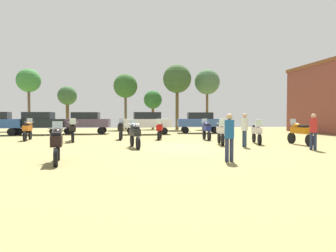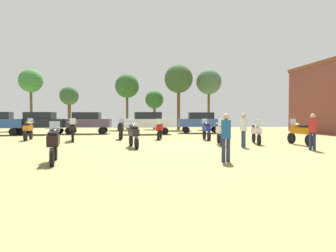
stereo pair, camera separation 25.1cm
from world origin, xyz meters
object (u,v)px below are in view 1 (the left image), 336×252
motorcycle_3 (221,132)px  tree_5 (125,86)px  motorcycle_2 (121,129)px  person_1 (313,129)px  tree_6 (207,82)px  motorcycle_10 (73,130)px  tree_3 (177,79)px  motorcycle_7 (257,132)px  tree_1 (29,81)px  car_2 (86,121)px  motorcycle_5 (160,129)px  car_3 (147,121)px  car_5 (39,121)px  person_3 (229,134)px  motorcycle_4 (135,134)px  car_1 (200,121)px  tree_2 (153,100)px  motorcycle_1 (28,130)px  motorcycle_6 (300,132)px  person_2 (245,127)px  motorcycle_9 (57,143)px  tree_4 (67,96)px  motorcycle_11 (206,129)px

motorcycle_3 → tree_5: (-5.42, 19.77, 4.58)m
motorcycle_2 → person_1: person_1 is taller
motorcycle_2 → tree_6: 19.29m
motorcycle_10 → tree_3: size_ratio=0.27×
tree_5 → tree_6: size_ratio=0.89×
motorcycle_7 → tree_1: (-18.86, 19.31, 5.01)m
car_2 → tree_5: size_ratio=0.65×
motorcycle_5 → car_3: 5.68m
motorcycle_2 → tree_6: tree_6 is taller
tree_6 → tree_1: bearing=-179.5°
motorcycle_7 → tree_3: tree_3 is taller
car_5 → person_3: (11.27, -16.85, -0.16)m
motorcycle_4 → motorcycle_10: motorcycle_10 is taller
car_2 → car_5: size_ratio=1.00×
person_1 → person_3: (-5.25, -2.73, -0.02)m
car_5 → tree_3: 17.05m
car_1 → person_1: (1.76, -14.48, -0.14)m
car_2 → tree_2: 11.70m
motorcycle_10 → motorcycle_1: bearing=-34.3°
motorcycle_3 → tree_5: tree_5 is taller
person_1 → tree_5: tree_5 is taller
motorcycle_6 → tree_5: bearing=112.4°
car_1 → tree_6: tree_6 is taller
motorcycle_5 → person_2: bearing=135.7°
tree_2 → motorcycle_10: bearing=-111.9°
motorcycle_6 → motorcycle_7: (-2.14, 1.00, -0.02)m
motorcycle_1 → motorcycle_9: (4.18, -10.05, -0.02)m
motorcycle_6 → motorcycle_7: bearing=151.6°
motorcycle_3 → car_5: size_ratio=0.49×
motorcycle_2 → car_2: bearing=118.8°
tree_1 → tree_6: bearing=0.5°
motorcycle_9 → person_1: 11.50m
tree_1 → tree_2: bearing=3.3°
car_5 → tree_6: 20.60m
car_2 → person_3: 18.86m
car_5 → tree_4: (0.61, 9.48, 2.87)m
motorcycle_11 → car_2: size_ratio=0.48×
tree_3 → person_2: bearing=-90.4°
tree_6 → motorcycle_2: bearing=-125.2°
car_5 → person_2: (13.83, -12.30, -0.13)m
person_2 → tree_2: (-2.79, 21.81, 2.64)m
motorcycle_9 → motorcycle_7: bearing=19.2°
car_2 → car_3: 5.70m
car_3 → car_5: 9.54m
motorcycle_5 → car_5: (-10.00, 6.46, 0.45)m
motorcycle_4 → car_5: 14.29m
person_2 → motorcycle_2: bearing=42.7°
motorcycle_2 → car_5: size_ratio=0.49×
motorcycle_9 → car_1: car_1 is taller
motorcycle_2 → car_2: (-3.29, 6.85, 0.45)m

